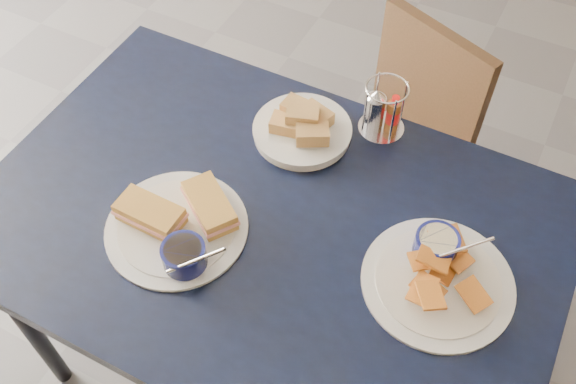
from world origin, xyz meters
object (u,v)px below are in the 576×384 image
at_px(chair_far, 394,128).
at_px(bread_basket, 303,127).
at_px(plantain_plate, 438,270).
at_px(condiment_caddy, 382,111).
at_px(sandwich_plate, 179,224).
at_px(dining_table, 268,236).

bearing_deg(chair_far, bread_basket, -106.90).
bearing_deg(plantain_plate, bread_basket, 151.94).
xyz_separation_m(plantain_plate, condiment_caddy, (-0.26, 0.32, 0.04)).
bearing_deg(sandwich_plate, condiment_caddy, 60.94).
bearing_deg(condiment_caddy, plantain_plate, -51.67).
xyz_separation_m(plantain_plate, bread_basket, (-0.41, 0.22, 0.01)).
xyz_separation_m(dining_table, chair_far, (0.08, 0.65, -0.23)).
height_order(sandwich_plate, condiment_caddy, condiment_caddy).
height_order(dining_table, sandwich_plate, sandwich_plate).
distance_m(chair_far, condiment_caddy, 0.46).
bearing_deg(sandwich_plate, chair_far, 73.35).
relative_size(sandwich_plate, bread_basket, 1.38).
distance_m(dining_table, plantain_plate, 0.38).
distance_m(dining_table, chair_far, 0.70).
relative_size(chair_far, condiment_caddy, 5.82).
bearing_deg(chair_far, sandwich_plate, -106.65).
bearing_deg(plantain_plate, dining_table, -174.08).
distance_m(chair_far, bread_basket, 0.52).
bearing_deg(bread_basket, sandwich_plate, -106.38).
bearing_deg(plantain_plate, condiment_caddy, 128.33).
bearing_deg(condiment_caddy, bread_basket, -145.63).
distance_m(sandwich_plate, plantain_plate, 0.54).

